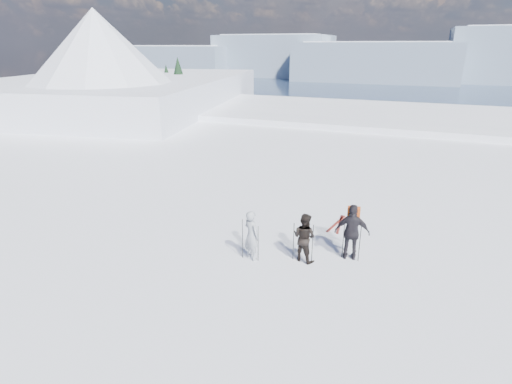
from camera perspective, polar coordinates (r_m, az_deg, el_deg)
lake_basin at (r=41.23m, az=16.29°, el=1.28°), size 820.00×820.00×71.62m
far_mountain_range at (r=464.80m, az=25.80°, el=16.80°), size 770.00×110.00×53.00m
near_ridge at (r=49.35m, az=-15.94°, el=8.04°), size 31.37×35.68×25.62m
skier_grey at (r=12.53m, az=-0.66°, el=-6.18°), size 0.71×0.63×1.63m
skier_dark at (r=12.53m, az=6.90°, el=-6.44°), size 0.91×0.80×1.58m
skier_pack at (r=12.83m, az=13.56°, el=-5.62°), size 1.12×0.59×1.83m
backpack at (r=12.61m, az=14.01°, el=-0.35°), size 0.42×0.27×0.50m
ski_poles at (r=12.60m, az=6.61°, el=-7.02°), size 3.49×1.19×1.36m
skis_loose at (r=15.49m, az=11.62°, el=-4.47°), size 0.47×1.70×0.03m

